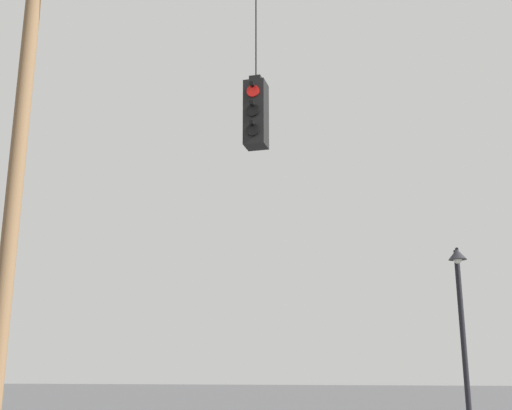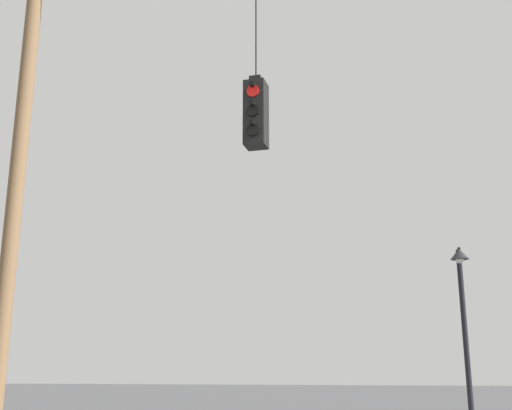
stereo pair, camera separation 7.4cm
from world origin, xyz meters
name	(u,v)px [view 1 (the left image)]	position (x,y,z in m)	size (l,w,h in m)	color
utility_pole_left	(13,207)	(-5.15, -0.35, 4.51)	(0.28, 0.28, 9.04)	brown
traffic_light_near_left_pole	(256,113)	(-0.83, -0.36, 5.76)	(0.34, 0.46, 2.96)	black
street_lamp	(461,310)	(2.28, 5.51, 3.11)	(0.40, 0.70, 4.49)	black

